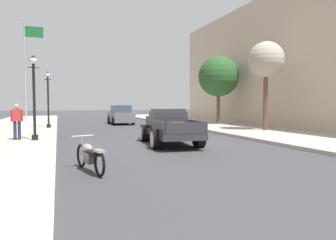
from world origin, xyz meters
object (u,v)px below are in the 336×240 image
at_px(hotrod_truck_gunmetal, 168,127).
at_px(street_lamp_near, 34,91).
at_px(pedestrian_sidewalk_left, 17,119).
at_px(flagpole, 27,61).
at_px(street_tree_second, 218,76).
at_px(street_tree_nearest, 266,60).
at_px(motorcycle_parked, 90,155).
at_px(car_background_grey, 121,115).
at_px(street_lamp_far, 48,95).

bearing_deg(hotrod_truck_gunmetal, street_lamp_near, 160.19).
height_order(pedestrian_sidewalk_left, flagpole, flagpole).
height_order(pedestrian_sidewalk_left, street_tree_second, street_tree_second).
distance_m(pedestrian_sidewalk_left, street_tree_nearest, 14.43).
distance_m(motorcycle_parked, car_background_grey, 19.45).
bearing_deg(street_tree_nearest, pedestrian_sidewalk_left, -177.42).
relative_size(hotrod_truck_gunmetal, car_background_grey, 1.17).
relative_size(motorcycle_parked, street_lamp_near, 0.54).
xyz_separation_m(flagpole, street_tree_second, (14.97, -9.48, -1.77)).
bearing_deg(motorcycle_parked, street_lamp_near, 104.44).
bearing_deg(street_tree_second, hotrod_truck_gunmetal, -128.82).
bearing_deg(motorcycle_parked, pedestrian_sidewalk_left, 109.21).
bearing_deg(street_lamp_near, motorcycle_parked, -75.56).
bearing_deg(pedestrian_sidewalk_left, street_lamp_near, -28.39).
relative_size(pedestrian_sidewalk_left, flagpole, 0.18).
relative_size(street_lamp_far, street_tree_nearest, 0.70).
height_order(hotrod_truck_gunmetal, street_lamp_near, street_lamp_near).
height_order(pedestrian_sidewalk_left, street_tree_nearest, street_tree_nearest).
height_order(motorcycle_parked, street_tree_nearest, street_tree_nearest).
bearing_deg(street_tree_second, motorcycle_parked, -128.85).
relative_size(motorcycle_parked, pedestrian_sidewalk_left, 1.26).
relative_size(street_lamp_near, street_tree_nearest, 0.70).
xyz_separation_m(street_lamp_far, flagpole, (-1.99, 9.26, 3.39)).
relative_size(street_tree_nearest, street_tree_second, 1.00).
height_order(hotrod_truck_gunmetal, street_lamp_far, street_lamp_far).
bearing_deg(car_background_grey, street_tree_second, -32.53).
xyz_separation_m(flagpole, street_tree_nearest, (14.83, -15.85, -1.29)).
height_order(hotrod_truck_gunmetal, car_background_grey, car_background_grey).
bearing_deg(motorcycle_parked, hotrod_truck_gunmetal, 51.09).
bearing_deg(flagpole, car_background_grey, -32.19).
bearing_deg(flagpole, hotrod_truck_gunmetal, -68.87).
xyz_separation_m(pedestrian_sidewalk_left, street_lamp_far, (1.17, 7.23, 1.30)).
xyz_separation_m(pedestrian_sidewalk_left, street_tree_second, (14.14, 7.00, 2.91)).
xyz_separation_m(motorcycle_parked, street_lamp_near, (-1.79, 6.95, 1.94)).
distance_m(street_lamp_far, street_tree_second, 13.08).
bearing_deg(hotrod_truck_gunmetal, motorcycle_parked, -128.91).
height_order(car_background_grey, street_lamp_near, street_lamp_near).
xyz_separation_m(hotrod_truck_gunmetal, flagpole, (-7.33, 18.97, 5.02)).
bearing_deg(car_background_grey, flagpole, 147.81).
height_order(hotrod_truck_gunmetal, pedestrian_sidewalk_left, pedestrian_sidewalk_left).
height_order(street_lamp_far, street_tree_nearest, street_tree_nearest).
height_order(hotrod_truck_gunmetal, motorcycle_parked, hotrod_truck_gunmetal).
xyz_separation_m(hotrod_truck_gunmetal, street_tree_second, (7.63, 9.49, 3.24)).
bearing_deg(hotrod_truck_gunmetal, pedestrian_sidewalk_left, 159.11).
distance_m(car_background_grey, flagpole, 10.50).
xyz_separation_m(motorcycle_parked, street_tree_nearest, (11.44, 8.00, 4.04)).
bearing_deg(pedestrian_sidewalk_left, car_background_grey, 58.86).
distance_m(flagpole, street_tree_nearest, 21.75).
relative_size(hotrod_truck_gunmetal, motorcycle_parked, 2.43).
distance_m(hotrod_truck_gunmetal, motorcycle_parked, 6.28).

